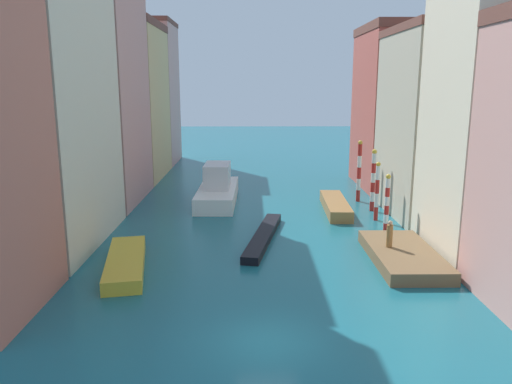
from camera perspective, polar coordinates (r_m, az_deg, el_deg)
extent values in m
plane|color=#196070|center=(43.67, 0.23, -0.94)|extent=(154.00, 154.00, 0.00)
cube|color=beige|center=(33.44, -23.81, 12.61)|extent=(6.69, 11.93, 21.53)
cube|color=tan|center=(44.55, -17.74, 11.48)|extent=(6.69, 10.74, 19.62)
cube|color=#DBB77A|center=(55.59, -14.18, 9.61)|extent=(6.69, 11.52, 15.52)
cube|color=brown|center=(55.86, -14.64, 17.98)|extent=(6.83, 11.75, 0.78)
cube|color=tan|center=(65.61, -12.12, 10.70)|extent=(6.69, 8.70, 16.99)
cube|color=brown|center=(65.99, -12.48, 18.32)|extent=(6.83, 8.87, 0.53)
cube|color=beige|center=(31.81, 26.25, 11.05)|extent=(6.69, 7.61, 19.97)
cube|color=#BCB299|center=(40.69, 19.84, 7.06)|extent=(6.69, 10.49, 13.59)
cube|color=brown|center=(40.75, 20.59, 17.03)|extent=(6.83, 10.70, 0.59)
cube|color=#B25147|center=(50.88, 15.68, 8.80)|extent=(6.69, 10.36, 14.60)
cube|color=brown|center=(51.06, 16.19, 17.44)|extent=(6.83, 10.57, 0.79)
cube|color=brown|center=(30.04, 16.39, -6.93)|extent=(3.52, 7.61, 0.71)
cylinder|color=olive|center=(29.95, 14.96, -4.86)|extent=(0.36, 0.36, 1.32)
sphere|color=tan|center=(29.74, 15.04, -3.41)|extent=(0.26, 0.26, 0.26)
cylinder|color=red|center=(35.51, 14.53, -3.93)|extent=(0.31, 0.31, 0.62)
cylinder|color=white|center=(35.35, 14.58, -2.96)|extent=(0.31, 0.31, 0.62)
cylinder|color=red|center=(35.19, 14.64, -1.99)|extent=(0.31, 0.31, 0.62)
cylinder|color=white|center=(35.05, 14.69, -1.00)|extent=(0.31, 0.31, 0.62)
cylinder|color=red|center=(34.91, 14.75, 0.00)|extent=(0.31, 0.31, 0.62)
cylinder|color=white|center=(34.79, 14.80, 1.00)|extent=(0.31, 0.31, 0.62)
sphere|color=gold|center=(34.71, 14.84, 1.70)|extent=(0.34, 0.34, 0.34)
cylinder|color=red|center=(38.28, 13.49, -2.40)|extent=(0.30, 0.30, 1.02)
cylinder|color=white|center=(38.04, 13.56, -0.90)|extent=(0.30, 0.30, 1.02)
cylinder|color=red|center=(37.83, 13.64, 0.61)|extent=(0.30, 0.30, 1.02)
cylinder|color=white|center=(37.64, 13.72, 2.14)|extent=(0.30, 0.30, 1.02)
sphere|color=gold|center=(37.54, 13.77, 3.08)|extent=(0.33, 0.33, 0.33)
cylinder|color=red|center=(41.08, 13.05, -1.56)|extent=(0.35, 0.35, 0.77)
cylinder|color=white|center=(40.90, 13.10, -0.51)|extent=(0.35, 0.35, 0.77)
cylinder|color=red|center=(40.74, 13.15, 0.54)|extent=(0.35, 0.35, 0.77)
cylinder|color=white|center=(40.60, 13.20, 1.61)|extent=(0.35, 0.35, 0.77)
cylinder|color=red|center=(40.47, 13.26, 2.68)|extent=(0.35, 0.35, 0.77)
cylinder|color=white|center=(40.35, 13.31, 3.76)|extent=(0.35, 0.35, 0.77)
sphere|color=gold|center=(40.28, 13.35, 4.50)|extent=(0.38, 0.38, 0.38)
cylinder|color=red|center=(44.10, 11.54, -0.40)|extent=(0.34, 0.34, 0.99)
cylinder|color=white|center=(43.90, 11.59, 0.86)|extent=(0.34, 0.34, 0.99)
cylinder|color=red|center=(43.72, 11.65, 2.13)|extent=(0.34, 0.34, 0.99)
cylinder|color=white|center=(43.56, 11.70, 3.41)|extent=(0.34, 0.34, 0.99)
cylinder|color=red|center=(43.42, 11.76, 4.70)|extent=(0.34, 0.34, 0.99)
sphere|color=gold|center=(43.34, 11.79, 5.53)|extent=(0.37, 0.37, 0.37)
cube|color=white|center=(43.13, -4.39, -0.27)|extent=(3.28, 9.99, 1.28)
cube|color=silver|center=(42.81, -4.43, 1.89)|extent=(2.14, 3.71, 2.02)
cube|color=black|center=(32.69, 0.85, -5.05)|extent=(2.85, 9.73, 0.50)
cube|color=gold|center=(28.59, -14.62, -7.79)|extent=(3.25, 7.63, 0.73)
cube|color=olive|center=(40.46, 9.02, -1.53)|extent=(2.01, 7.80, 0.88)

